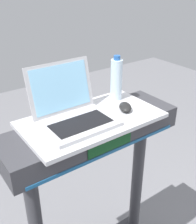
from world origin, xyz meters
TOP-DOWN VIEW (x-y plane):
  - desk_board at (0.00, 0.70)m, footprint 0.66×0.37m
  - laptop at (-0.09, 0.72)m, footprint 0.32×0.30m
  - computer_mouse at (0.18, 0.67)m, footprint 0.10×0.12m
  - water_bottle at (0.23, 0.80)m, footprint 0.06×0.06m

SIDE VIEW (x-z plane):
  - desk_board at x=0.00m, z-range 1.13..1.15m
  - computer_mouse at x=0.18m, z-range 1.15..1.18m
  - laptop at x=-0.09m, z-range 1.07..1.33m
  - water_bottle at x=0.23m, z-range 1.14..1.38m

